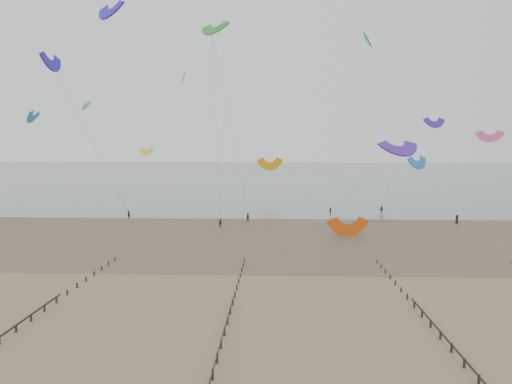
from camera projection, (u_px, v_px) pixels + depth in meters
ground at (203, 286)px, 56.52m from camera, size 500.00×500.00×0.00m
sea_and_shore at (208, 232)px, 90.89m from camera, size 500.00×665.00×0.03m
groynes at (218, 354)px, 37.37m from camera, size 72.16×50.16×1.00m
kitesurfer_lead at (129, 214)px, 106.60m from camera, size 0.75×0.58×1.83m
kitesurfers at (350, 216)px, 105.33m from camera, size 159.78×21.74×1.87m
grounded_kite at (348, 235)px, 87.65m from camera, size 6.80×5.60×3.44m
kites_airborne at (211, 121)px, 144.80m from camera, size 252.39×129.12×39.49m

